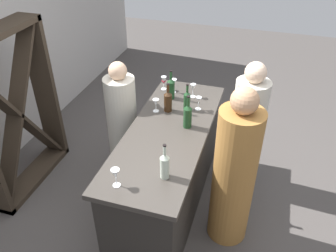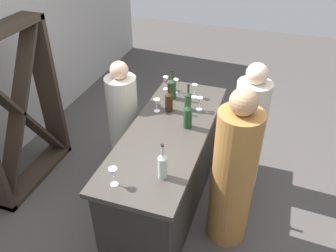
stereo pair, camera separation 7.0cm
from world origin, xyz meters
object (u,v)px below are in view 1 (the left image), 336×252
person_left_guest (234,175)px  wine_glass_near_left (199,101)px  wine_glass_near_right (173,83)px  person_center_guest (246,133)px  wine_bottle_second_left_olive_green (188,115)px  wine_bottle_center_amber_brown (168,101)px  wine_glass_far_center (156,103)px  person_server_behind (123,127)px  wine_glass_far_right (164,81)px  wine_bottle_second_right_olive_green (187,100)px  wine_glass_near_center (193,88)px  wine_bottle_leftmost_clear_pale (165,165)px  wine_rack (15,115)px  wine_bottle_rightmost_olive_green (171,88)px  wine_glass_far_left (115,174)px

person_left_guest → wine_glass_near_left: bearing=-44.2°
wine_glass_near_right → person_center_guest: 0.96m
wine_bottle_second_left_olive_green → wine_bottle_center_amber_brown: 0.35m
wine_glass_near_left → wine_glass_far_center: 0.44m
person_server_behind → person_left_guest: bearing=-15.9°
wine_glass_far_right → wine_bottle_center_amber_brown: bearing=-157.0°
wine_bottle_second_right_olive_green → person_server_behind: 0.82m
person_left_guest → wine_glass_near_center: bearing=-46.8°
wine_bottle_leftmost_clear_pale → wine_glass_far_right: bearing=18.0°
wine_rack → wine_bottle_center_amber_brown: 1.62m
wine_glass_near_center → person_server_behind: size_ratio=0.11×
wine_bottle_leftmost_clear_pale → person_server_behind: person_server_behind is taller
wine_glass_near_right → wine_bottle_second_right_olive_green: bearing=-142.8°
wine_bottle_second_left_olive_green → wine_glass_near_center: 0.59m
wine_glass_near_center → wine_glass_far_center: bearing=144.3°
wine_bottle_leftmost_clear_pale → person_server_behind: size_ratio=0.22×
wine_bottle_center_amber_brown → person_server_behind: bearing=91.5°
wine_glass_near_left → person_center_guest: 0.65m
wine_bottle_leftmost_clear_pale → wine_bottle_center_amber_brown: (0.96, 0.27, -0.00)m
wine_glass_near_right → person_center_guest: bearing=-100.6°
wine_bottle_rightmost_olive_green → wine_glass_far_right: bearing=38.4°
wine_glass_far_left → person_left_guest: (0.62, -0.84, -0.33)m
wine_glass_near_center → wine_glass_near_right: 0.23m
wine_bottle_rightmost_olive_green → wine_bottle_second_right_olive_green: bearing=-127.9°
wine_glass_near_right → wine_bottle_center_amber_brown: bearing=-171.7°
wine_rack → person_left_guest: (-0.09, -2.33, -0.15)m
wine_rack → wine_glass_far_center: size_ratio=12.88×
wine_glass_near_left → wine_glass_far_right: (0.31, 0.47, -0.00)m
wine_bottle_second_right_olive_green → person_server_behind: size_ratio=0.20×
wine_glass_near_right → person_server_behind: 0.75m
wine_rack → wine_glass_far_right: (0.88, -1.36, 0.17)m
wine_bottle_second_left_olive_green → wine_glass_near_left: bearing=-4.8°
wine_glass_near_center → wine_glass_far_right: 0.36m
wine_bottle_second_right_olive_green → wine_glass_far_left: (-1.25, 0.24, 0.01)m
wine_rack → wine_bottle_center_amber_brown: size_ratio=5.75×
wine_glass_near_right → wine_glass_far_center: size_ratio=1.16×
wine_bottle_second_right_olive_green → wine_rack: bearing=107.2°
wine_bottle_second_left_olive_green → wine_bottle_second_right_olive_green: bearing=15.6°
wine_glass_far_center → person_center_guest: bearing=-73.4°
wine_bottle_leftmost_clear_pale → person_left_guest: person_left_guest is taller
wine_bottle_center_amber_brown → wine_glass_far_right: 0.47m
wine_bottle_second_left_olive_green → wine_glass_far_left: (-0.94, 0.32, -0.01)m
person_center_guest → wine_bottle_center_amber_brown: bearing=37.5°
wine_glass_near_left → wine_bottle_rightmost_olive_green: bearing=67.4°
wine_glass_far_left → wine_glass_near_center: bearing=-8.7°
wine_bottle_rightmost_olive_green → wine_glass_near_left: 0.37m
wine_bottle_second_right_olive_green → person_center_guest: 0.75m
wine_rack → wine_bottle_center_amber_brown: bearing=-73.9°
wine_glass_far_center → person_server_behind: 0.57m
wine_glass_far_left → person_left_guest: bearing=-53.6°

